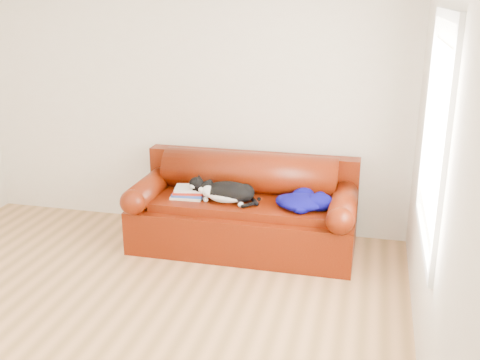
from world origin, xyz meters
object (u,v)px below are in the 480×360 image
object	(u,v)px
sofa_base	(244,224)
book_stack	(189,192)
blanket	(303,201)
cat	(228,193)

from	to	relation	value
sofa_base	book_stack	distance (m)	0.61
book_stack	blanket	xyz separation A→B (m)	(1.09, -0.03, 0.02)
book_stack	blanket	distance (m)	1.09
sofa_base	blanket	distance (m)	0.68
sofa_base	blanket	bearing A→B (deg)	-10.51
sofa_base	cat	distance (m)	0.40
sofa_base	cat	size ratio (longest dim) A/B	3.10
blanket	cat	bearing A→B (deg)	-178.46
sofa_base	cat	world-z (taller)	cat
sofa_base	blanket	world-z (taller)	blanket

